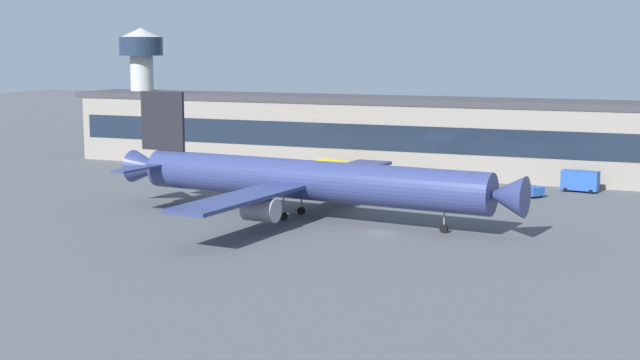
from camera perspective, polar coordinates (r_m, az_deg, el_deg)
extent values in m
plane|color=#4C4F54|center=(116.57, 3.86, -3.42)|extent=(600.00, 600.00, 0.00)
cube|color=gray|center=(169.08, 10.12, 2.46)|extent=(169.33, 14.37, 13.25)
cube|color=#38383D|center=(168.49, 10.19, 4.91)|extent=(172.72, 14.66, 1.20)
cube|color=#192333|center=(162.00, 9.56, 2.45)|extent=(165.95, 0.16, 4.77)
cylinder|color=navy|center=(125.04, -0.71, 0.00)|extent=(53.36, 10.58, 5.62)
cone|color=navy|center=(114.22, 11.77, -0.99)|extent=(5.53, 5.79, 5.34)
cone|color=navy|center=(140.95, -10.90, 0.81)|extent=(6.63, 5.61, 5.05)
cube|color=black|center=(138.32, -10.03, 3.73)|extent=(7.87, 1.24, 8.99)
cube|color=navy|center=(143.56, -8.28, 1.35)|extent=(3.34, 10.29, 0.30)
cube|color=navy|center=(133.93, -11.42, 0.76)|extent=(3.34, 10.29, 0.30)
cube|color=navy|center=(138.95, 1.51, 0.62)|extent=(8.22, 24.34, 0.50)
cube|color=navy|center=(113.70, -5.20, -1.18)|extent=(8.22, 24.34, 0.50)
cylinder|color=#99999E|center=(135.63, 1.21, -0.40)|extent=(4.90, 3.51, 3.09)
cylinder|color=#99999E|center=(116.47, -3.81, -1.90)|extent=(4.90, 3.51, 3.09)
cylinder|color=black|center=(117.62, 7.93, -3.10)|extent=(1.14, 0.60, 1.10)
cylinder|color=slate|center=(117.30, 7.94, -2.31)|extent=(0.24, 0.24, 2.74)
cylinder|color=black|center=(129.32, -1.19, -1.96)|extent=(1.14, 0.60, 1.10)
cylinder|color=slate|center=(129.03, -1.20, -1.25)|extent=(0.24, 0.24, 2.74)
cylinder|color=black|center=(125.02, -2.34, -2.33)|extent=(1.14, 0.60, 1.10)
cylinder|color=slate|center=(124.72, -2.34, -1.59)|extent=(0.24, 0.24, 2.74)
cylinder|color=#B7B7B2|center=(202.09, -11.26, 4.67)|extent=(5.02, 5.02, 22.18)
cylinder|color=#1E2D42|center=(201.68, -11.37, 8.38)|extent=(9.53, 9.53, 4.00)
cone|color=#A5A5A5|center=(201.70, -11.39, 9.23)|extent=(8.58, 8.58, 2.00)
cube|color=yellow|center=(163.58, 1.09, 0.71)|extent=(8.83, 5.79, 3.00)
cube|color=black|center=(165.10, 0.51, 0.99)|extent=(3.70, 3.50, 0.75)
cylinder|color=black|center=(164.95, 0.05, 0.25)|extent=(0.76, 0.54, 0.70)
cylinder|color=black|center=(166.72, 0.66, 0.34)|extent=(0.76, 0.54, 0.70)
cylinder|color=black|center=(160.87, 1.52, 0.03)|extent=(0.76, 0.54, 0.70)
cylinder|color=black|center=(162.68, 2.14, 0.13)|extent=(0.76, 0.54, 0.70)
cube|color=#2651A5|center=(148.60, 13.17, -0.62)|extent=(5.42, 4.90, 1.40)
cube|color=black|center=(149.48, 12.82, -0.45)|extent=(2.75, 2.92, 0.35)
cylinder|color=black|center=(149.08, 12.39, -0.84)|extent=(0.74, 0.65, 0.70)
cylinder|color=black|center=(150.70, 13.03, -0.76)|extent=(0.74, 0.65, 0.70)
cylinder|color=black|center=(146.72, 13.30, -1.02)|extent=(0.74, 0.65, 0.70)
cylinder|color=black|center=(148.37, 13.94, -0.94)|extent=(0.74, 0.65, 0.70)
cube|color=#2651A5|center=(155.20, 16.30, -0.02)|extent=(6.25, 3.12, 3.20)
cube|color=black|center=(154.73, 16.90, 0.17)|extent=(2.35, 2.45, 0.80)
cylinder|color=black|center=(156.00, 17.11, -0.61)|extent=(0.73, 0.38, 0.70)
cylinder|color=black|center=(153.92, 16.93, -0.72)|extent=(0.73, 0.38, 0.70)
cylinder|color=black|center=(156.96, 15.62, -0.49)|extent=(0.73, 0.38, 0.70)
cylinder|color=black|center=(154.89, 15.42, -0.60)|extent=(0.73, 0.38, 0.70)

